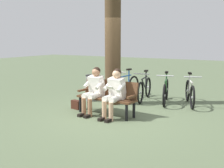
% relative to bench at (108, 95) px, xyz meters
% --- Properties ---
extents(ground_plane, '(40.00, 40.00, 0.00)m').
position_rel_bench_xyz_m(ground_plane, '(-0.24, 0.02, -0.51)').
color(ground_plane, '#566647').
extents(bench, '(1.63, 0.61, 0.87)m').
position_rel_bench_xyz_m(bench, '(0.00, 0.00, 0.00)').
color(bench, '#51331E').
rests_on(bench, ground).
extents(person_reading, '(0.51, 0.79, 1.20)m').
position_rel_bench_xyz_m(person_reading, '(-0.31, 0.19, 0.16)').
color(person_reading, white).
rests_on(person_reading, ground).
extents(person_companion, '(0.51, 0.79, 1.20)m').
position_rel_bench_xyz_m(person_companion, '(0.33, 0.14, 0.16)').
color(person_companion, white).
rests_on(person_companion, ground).
extents(handbag, '(0.32, 0.20, 0.24)m').
position_rel_bench_xyz_m(handbag, '(1.02, -0.00, -0.39)').
color(handbag, '#3F1E14').
rests_on(handbag, ground).
extents(tree_trunk, '(0.46, 0.46, 3.96)m').
position_rel_bench_xyz_m(tree_trunk, '(0.49, -1.10, 1.47)').
color(tree_trunk, '#4C3823').
rests_on(tree_trunk, ground).
extents(litter_bin, '(0.34, 0.34, 0.81)m').
position_rel_bench_xyz_m(litter_bin, '(1.26, -1.09, -0.10)').
color(litter_bin, slate).
rests_on(litter_bin, ground).
extents(bicycle_red, '(0.73, 1.58, 0.94)m').
position_rel_bench_xyz_m(bicycle_red, '(-1.55, -2.05, -0.15)').
color(bicycle_red, black).
rests_on(bicycle_red, ground).
extents(bicycle_purple, '(0.60, 1.64, 0.94)m').
position_rel_bench_xyz_m(bicycle_purple, '(-0.86, -1.93, -0.15)').
color(bicycle_purple, black).
rests_on(bicycle_purple, ground).
extents(bicycle_blue, '(0.49, 1.66, 0.94)m').
position_rel_bench_xyz_m(bicycle_blue, '(-0.15, -1.98, -0.15)').
color(bicycle_blue, black).
rests_on(bicycle_blue, ground).
extents(bicycle_black, '(0.48, 1.68, 0.94)m').
position_rel_bench_xyz_m(bicycle_black, '(0.55, -2.08, -0.15)').
color(bicycle_black, black).
rests_on(bicycle_black, ground).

